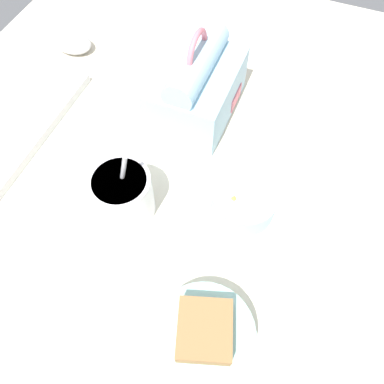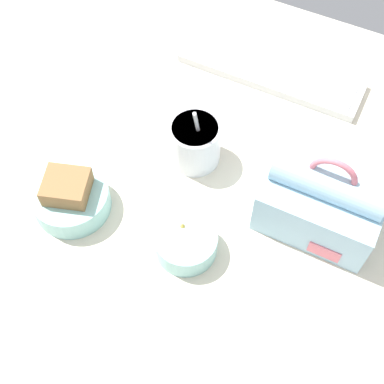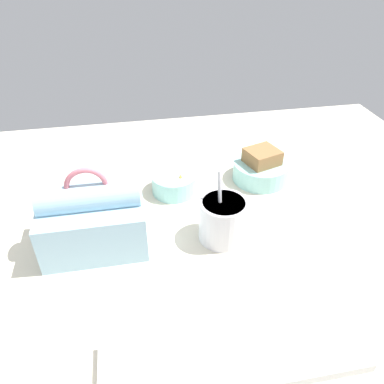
{
  "view_description": "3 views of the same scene",
  "coord_description": "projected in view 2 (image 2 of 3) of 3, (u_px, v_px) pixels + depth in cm",
  "views": [
    {
      "loc": [
        -26.59,
        -15.91,
        58.86
      ],
      "look_at": [
        1.89,
        -4.56,
        7.0
      ],
      "focal_mm": 35.0,
      "sensor_mm": 36.0,
      "label": 1
    },
    {
      "loc": [
        23.51,
        -48.47,
        86.37
      ],
      "look_at": [
        1.89,
        -4.56,
        7.0
      ],
      "focal_mm": 50.0,
      "sensor_mm": 36.0,
      "label": 2
    },
    {
      "loc": [
        14.34,
        61.77,
        54.91
      ],
      "look_at": [
        1.89,
        -4.56,
        7.0
      ],
      "focal_mm": 35.0,
      "sensor_mm": 36.0,
      "label": 3
    }
  ],
  "objects": [
    {
      "name": "lunch_bag",
      "position": [
        322.0,
        201.0,
        0.91
      ],
      "size": [
        19.9,
        14.21,
        18.15
      ],
      "color": "#9EC6DB",
      "rests_on": "desk_surface"
    },
    {
      "name": "desk_surface",
      "position": [
        194.0,
        186.0,
        1.01
      ],
      "size": [
        140.0,
        110.0,
        2.0
      ],
      "color": "beige",
      "rests_on": "ground"
    },
    {
      "name": "bento_bowl_snacks",
      "position": [
        186.0,
        242.0,
        0.91
      ],
      "size": [
        10.81,
        10.81,
        5.65
      ],
      "color": "#93D1CC",
      "rests_on": "desk_surface"
    },
    {
      "name": "keyboard",
      "position": [
        271.0,
        71.0,
        1.14
      ],
      "size": [
        39.38,
        11.01,
        2.1
      ],
      "color": "silver",
      "rests_on": "desk_surface"
    },
    {
      "name": "bento_bowl_sandwich",
      "position": [
        70.0,
        197.0,
        0.95
      ],
      "size": [
        13.9,
        13.9,
        8.39
      ],
      "color": "#93D1CC",
      "rests_on": "desk_surface"
    },
    {
      "name": "soup_cup",
      "position": [
        195.0,
        142.0,
        0.99
      ],
      "size": [
        9.65,
        9.65,
        15.23
      ],
      "color": "silver",
      "rests_on": "desk_surface"
    }
  ]
}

